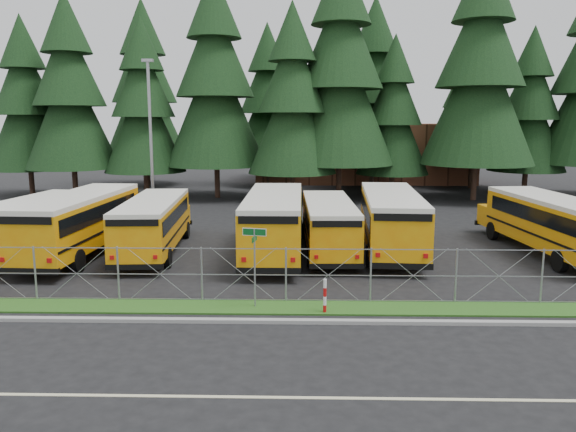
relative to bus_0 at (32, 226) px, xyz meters
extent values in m
plane|color=black|center=(13.57, -6.28, -1.31)|extent=(120.00, 120.00, 0.00)
cube|color=gray|center=(13.57, -9.38, -1.25)|extent=(50.00, 0.25, 0.12)
cube|color=#184213|center=(13.57, -7.98, -1.28)|extent=(50.00, 1.40, 0.06)
cube|color=beige|center=(13.57, -14.28, -1.31)|extent=(50.00, 0.12, 0.01)
cube|color=brown|center=(19.57, 33.72, 1.69)|extent=(22.00, 10.00, 6.00)
cylinder|color=#95979D|center=(11.51, -7.92, 0.09)|extent=(0.06, 0.06, 2.80)
cube|color=#0B501D|center=(11.51, -7.92, 1.37)|extent=(0.79, 0.19, 0.22)
cube|color=white|center=(11.51, -7.92, 1.37)|extent=(0.83, 0.19, 0.26)
cube|color=#0B501D|center=(11.51, -7.92, 1.13)|extent=(0.14, 0.54, 0.18)
cylinder|color=#B20C0C|center=(13.90, -8.46, -0.71)|extent=(0.11, 0.11, 1.20)
cylinder|color=#95979D|center=(3.55, 9.12, 3.69)|extent=(0.20, 0.20, 10.00)
cube|color=#95979D|center=(3.55, 9.12, 8.74)|extent=(0.70, 0.35, 0.18)
camera|label=1|loc=(13.09, -26.52, 5.13)|focal=35.00mm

